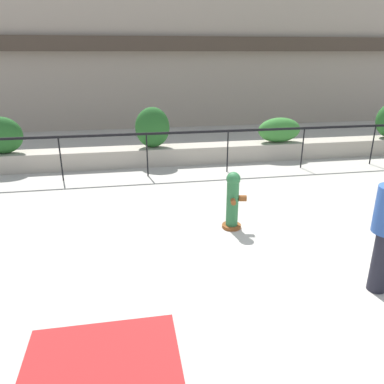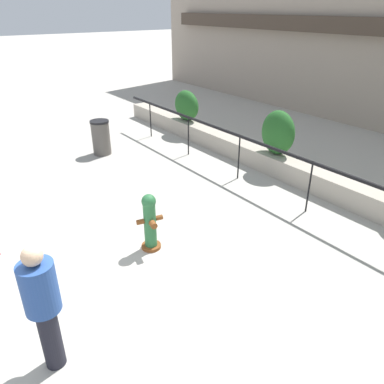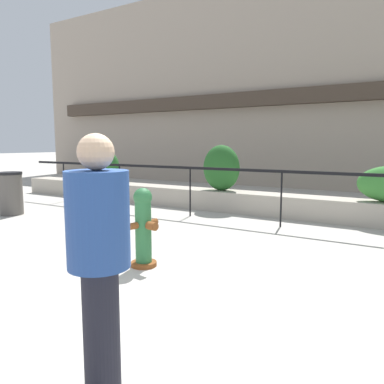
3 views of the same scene
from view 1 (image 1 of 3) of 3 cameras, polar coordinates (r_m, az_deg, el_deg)
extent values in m
plane|color=#B2ADA3|center=(6.07, 17.64, -10.88)|extent=(120.00, 120.00, 0.00)
cube|color=gray|center=(16.76, -1.06, 23.80)|extent=(30.00, 1.00, 8.00)
cube|color=#3F3328|center=(16.06, -0.64, 21.66)|extent=(27.00, 0.36, 0.56)
cube|color=#ADA393|center=(11.21, 3.91, 6.00)|extent=(18.00, 0.70, 0.50)
cube|color=black|center=(9.97, 5.55, 9.25)|extent=(15.00, 0.05, 0.06)
cylinder|color=black|center=(9.89, -19.38, 4.82)|extent=(0.04, 0.04, 1.15)
cylinder|color=black|center=(9.76, -6.85, 5.66)|extent=(0.04, 0.04, 1.15)
cylinder|color=black|center=(10.10, 5.44, 6.22)|extent=(0.04, 0.04, 1.15)
cylinder|color=black|center=(10.85, 16.50, 6.48)|extent=(0.04, 0.04, 1.15)
cylinder|color=black|center=(11.95, 25.82, 6.52)|extent=(0.04, 0.04, 1.15)
ellipsoid|color=#235B23|center=(11.21, -27.04, 7.71)|extent=(1.09, 0.57, 0.98)
ellipsoid|color=#235B23|center=(10.73, -6.06, 9.76)|extent=(0.97, 0.61, 1.14)
ellipsoid|color=#387F33|center=(11.66, 13.16, 9.20)|extent=(1.31, 0.58, 0.73)
cylinder|color=brown|center=(7.02, 6.03, -5.17)|extent=(0.42, 0.42, 0.06)
cylinder|color=#286638|center=(6.84, 6.17, -1.73)|extent=(0.26, 0.26, 0.85)
sphere|color=#286638|center=(6.67, 6.32, 2.00)|extent=(0.25, 0.25, 0.25)
cylinder|color=brown|center=(6.81, 7.71, -0.95)|extent=(0.16, 0.14, 0.11)
cylinder|color=brown|center=(6.64, 6.31, -1.49)|extent=(0.11, 0.14, 0.09)
cylinder|color=brown|center=(6.96, 6.10, -0.42)|extent=(0.11, 0.14, 0.09)
cylinder|color=black|center=(5.68, 26.84, -9.43)|extent=(0.34, 0.34, 0.88)
cube|color=#B22323|center=(4.29, -13.72, -25.76)|extent=(1.65, 1.65, 0.01)
camera|label=2|loc=(7.62, 58.05, 18.27)|focal=35.00mm
camera|label=3|loc=(5.60, 53.75, -2.64)|focal=35.00mm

